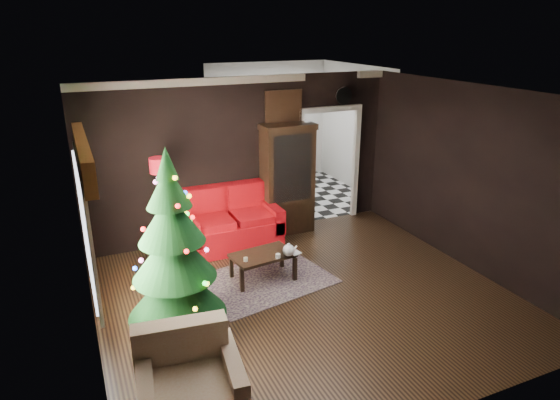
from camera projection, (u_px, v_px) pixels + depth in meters
name	position (u px, v px, depth m)	size (l,w,h in m)	color
floor	(306.00, 297.00, 6.89)	(5.50, 5.50, 0.00)	black
ceiling	(310.00, 94.00, 5.95)	(5.50, 5.50, 0.00)	white
wall_back	(243.00, 158.00, 8.57)	(5.50, 5.50, 0.00)	black
wall_front	(438.00, 293.00, 4.27)	(5.50, 5.50, 0.00)	black
wall_left	(83.00, 238.00, 5.37)	(5.50, 5.50, 0.00)	black
wall_right	(470.00, 178.00, 7.47)	(5.50, 5.50, 0.00)	black
doorway	(328.00, 167.00, 9.34)	(1.10, 0.10, 2.10)	silver
left_window	(85.00, 227.00, 5.54)	(0.05, 1.60, 1.40)	white
valance	(83.00, 155.00, 5.30)	(0.12, 2.10, 0.35)	brown
kitchen_floor	(293.00, 196.00, 10.98)	(3.00, 3.00, 0.00)	silver
kitchen_window	(268.00, 110.00, 11.66)	(0.70, 0.06, 0.70)	white
rug	(264.00, 280.00, 7.33)	(1.90, 1.38, 0.01)	#372B31
loveseat	(231.00, 219.00, 8.34)	(1.70, 0.90, 1.00)	maroon
curio_cabinet	(287.00, 181.00, 8.81)	(0.90, 0.45, 1.90)	black
floor_lamp	(162.00, 213.00, 7.68)	(0.30, 0.30, 1.76)	black
christmas_tree	(173.00, 248.00, 5.95)	(1.23, 1.23, 2.35)	black
armchair	(191.00, 387.00, 4.51)	(0.95, 0.95, 0.97)	gray
coffee_table	(263.00, 266.00, 7.31)	(0.90, 0.54, 0.41)	#301E11
teapot	(289.00, 250.00, 7.15)	(0.20, 0.20, 0.19)	silver
cup_a	(246.00, 259.00, 7.01)	(0.06, 0.06, 0.05)	beige
cup_b	(278.00, 256.00, 7.10)	(0.07, 0.07, 0.06)	white
book	(290.00, 248.00, 7.20)	(0.15, 0.02, 0.21)	gray
wall_clock	(344.00, 96.00, 8.95)	(0.32, 0.32, 0.06)	white
painting	(283.00, 107.00, 8.54)	(0.62, 0.05, 0.52)	#BD7A50
kitchen_counter	(272.00, 163.00, 11.87)	(1.80, 0.60, 0.90)	silver
kitchen_table	(287.00, 185.00, 10.49)	(0.70, 0.70, 0.75)	brown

